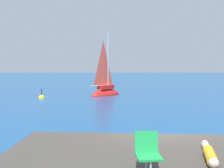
# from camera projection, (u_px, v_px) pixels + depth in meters

# --- Properties ---
(ground_plane) EXTENTS (160.00, 160.00, 0.00)m
(ground_plane) POSITION_uv_depth(u_px,v_px,m) (159.00, 157.00, 9.91)
(ground_plane) COLOR navy
(boulder_seaward) EXTENTS (1.48, 1.72, 1.14)m
(boulder_seaward) POSITION_uv_depth(u_px,v_px,m) (89.00, 168.00, 8.90)
(boulder_seaward) COLOR #3D3E39
(boulder_seaward) RESTS_ON ground
(boulder_inland) EXTENTS (1.79, 1.89, 0.97)m
(boulder_inland) POSITION_uv_depth(u_px,v_px,m) (174.00, 166.00, 9.02)
(boulder_inland) COLOR #43392F
(boulder_inland) RESTS_ON ground
(sailboat_near) EXTENTS (3.45, 3.31, 6.78)m
(sailboat_near) POSITION_uv_depth(u_px,v_px,m) (105.00, 92.00, 28.34)
(sailboat_near) COLOR red
(sailboat_near) RESTS_ON ground
(person_sunbather) EXTENTS (0.60, 1.73, 0.25)m
(person_sunbather) POSITION_uv_depth(u_px,v_px,m) (209.00, 154.00, 6.68)
(person_sunbather) COLOR gold
(person_sunbather) RESTS_ON shore_ledge
(beach_chair) EXTENTS (0.50, 0.61, 0.80)m
(beach_chair) POSITION_uv_depth(u_px,v_px,m) (148.00, 150.00, 5.87)
(beach_chair) COLOR green
(beach_chair) RESTS_ON shore_ledge
(marker_buoy) EXTENTS (0.56, 0.56, 1.13)m
(marker_buoy) POSITION_uv_depth(u_px,v_px,m) (42.00, 98.00, 26.29)
(marker_buoy) COLOR yellow
(marker_buoy) RESTS_ON ground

